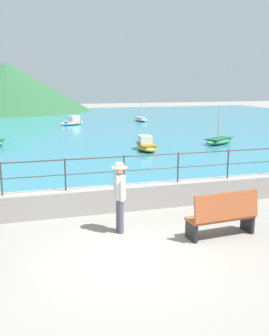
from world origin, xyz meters
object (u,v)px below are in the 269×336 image
at_px(person_walking, 120,194).
at_px(boat_1, 146,145).
at_px(boat_2, 219,141).
at_px(bench_far, 223,215).
at_px(boat_5, 141,119).
at_px(boat_4, 72,122).

distance_m(person_walking, boat_1, 11.64).
relative_size(person_walking, boat_2, 0.71).
relative_size(bench_far, boat_1, 0.73).
relative_size(boat_1, boat_5, 1.03).
relative_size(boat_4, boat_5, 1.06).
bearing_deg(bench_far, boat_5, 76.57).
xyz_separation_m(boat_2, boat_4, (-6.85, 13.13, 0.06)).
bearing_deg(boat_2, person_walking, -127.89).
xyz_separation_m(boat_1, boat_4, (-2.07, 13.89, 0.00)).
distance_m(bench_far, boat_5, 27.92).
bearing_deg(boat_5, boat_4, -167.71).
relative_size(boat_1, boat_2, 0.97).
xyz_separation_m(bench_far, boat_4, (-0.11, 25.72, -0.23)).
bearing_deg(boat_1, boat_4, 98.48).
height_order(bench_far, boat_4, bench_far).
distance_m(person_walking, boat_4, 24.81).
bearing_deg(person_walking, bench_far, -24.03).
bearing_deg(bench_far, boat_2, 61.86).
bearing_deg(boat_4, boat_2, -62.46).
xyz_separation_m(person_walking, boat_1, (4.23, 10.82, -0.65)).
distance_m(bench_far, boat_1, 12.00).
bearing_deg(bench_far, boat_1, 80.60).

